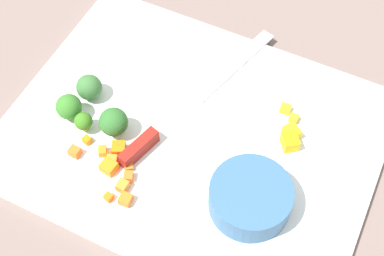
{
  "coord_description": "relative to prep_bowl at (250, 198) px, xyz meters",
  "views": [
    {
      "loc": [
        0.17,
        -0.36,
        0.64
      ],
      "look_at": [
        0.0,
        0.0,
        0.02
      ],
      "focal_mm": 51.51,
      "sensor_mm": 36.0,
      "label": 1
    }
  ],
  "objects": [
    {
      "name": "carrot_dice_9",
      "position": [
        -0.15,
        -0.05,
        -0.01
      ],
      "size": [
        0.01,
        0.01,
        0.01
      ],
      "primitive_type": "cube",
      "rotation": [
        0.0,
        0.0,
        3.13
      ],
      "color": "orange",
      "rests_on": "cutting_board"
    },
    {
      "name": "carrot_dice_8",
      "position": [
        -0.18,
        -0.02,
        -0.01
      ],
      "size": [
        0.02,
        0.02,
        0.01
      ],
      "primitive_type": "cube",
      "rotation": [
        0.0,
        0.0,
        0.39
      ],
      "color": "orange",
      "rests_on": "cutting_board"
    },
    {
      "name": "carrot_dice_10",
      "position": [
        -0.23,
        -0.03,
        -0.01
      ],
      "size": [
        0.01,
        0.01,
        0.01
      ],
      "primitive_type": "cube",
      "rotation": [
        0.0,
        0.0,
        1.53
      ],
      "color": "orange",
      "rests_on": "cutting_board"
    },
    {
      "name": "pepper_dice_3",
      "position": [
        0.01,
        0.1,
        -0.01
      ],
      "size": [
        0.03,
        0.03,
        0.02
      ],
      "primitive_type": "cube",
      "rotation": [
        0.0,
        0.0,
        2.22
      ],
      "color": "yellow",
      "rests_on": "cutting_board"
    },
    {
      "name": "pepper_dice_1",
      "position": [
        0.01,
        0.14,
        -0.01
      ],
      "size": [
        0.01,
        0.01,
        0.01
      ],
      "primitive_type": "cube",
      "rotation": [
        0.0,
        0.0,
        3.08
      ],
      "color": "yellow",
      "rests_on": "cutting_board"
    },
    {
      "name": "carrot_dice_0",
      "position": [
        -0.15,
        -0.03,
        -0.01
      ],
      "size": [
        0.02,
        0.02,
        0.01
      ],
      "primitive_type": "cube",
      "rotation": [
        0.0,
        0.0,
        0.37
      ],
      "color": "orange",
      "rests_on": "cutting_board"
    },
    {
      "name": "broccoli_floret_2",
      "position": [
        -0.27,
        0.02,
        0.0
      ],
      "size": [
        0.04,
        0.04,
        0.04
      ],
      "color": "#8FB15F",
      "rests_on": "cutting_board"
    },
    {
      "name": "pepper_dice_0",
      "position": [
        0.01,
        0.12,
        -0.01
      ],
      "size": [
        0.03,
        0.03,
        0.02
      ],
      "primitive_type": "cube",
      "rotation": [
        0.0,
        0.0,
        0.97
      ],
      "color": "yellow",
      "rests_on": "cutting_board"
    },
    {
      "name": "carrot_dice_2",
      "position": [
        -0.18,
        -0.03,
        -0.01
      ],
      "size": [
        0.02,
        0.02,
        0.01
      ],
      "primitive_type": "cube",
      "rotation": [
        0.0,
        0.0,
        3.01
      ],
      "color": "orange",
      "rests_on": "cutting_board"
    },
    {
      "name": "carrot_dice_4",
      "position": [
        -0.18,
        -0.0,
        -0.01
      ],
      "size": [
        0.02,
        0.02,
        0.02
      ],
      "primitive_type": "cube",
      "rotation": [
        0.0,
        0.0,
        0.46
      ],
      "color": "orange",
      "rests_on": "cutting_board"
    },
    {
      "name": "carrot_dice_5",
      "position": [
        -0.16,
        -0.07,
        -0.02
      ],
      "size": [
        0.01,
        0.01,
        0.01
      ],
      "primitive_type": "cube",
      "rotation": [
        0.0,
        0.0,
        2.94
      ],
      "color": "orange",
      "rests_on": "cutting_board"
    },
    {
      "name": "carrot_dice_1",
      "position": [
        -0.16,
        -0.02,
        -0.02
      ],
      "size": [
        0.01,
        0.01,
        0.01
      ],
      "primitive_type": "cube",
      "rotation": [
        0.0,
        0.0,
        2.18
      ],
      "color": "orange",
      "rests_on": "cutting_board"
    },
    {
      "name": "broccoli_floret_3",
      "position": [
        -0.24,
        0.01,
        -0.0
      ],
      "size": [
        0.02,
        0.02,
        0.03
      ],
      "color": "#96BA59",
      "rests_on": "cutting_board"
    },
    {
      "name": "ground_plane",
      "position": [
        -0.11,
        0.07,
        -0.03
      ],
      "size": [
        4.0,
        4.0,
        0.0
      ],
      "primitive_type": "plane",
      "color": "#73625B"
    },
    {
      "name": "carrot_dice_3",
      "position": [
        -0.23,
        -0.01,
        -0.01
      ],
      "size": [
        0.01,
        0.01,
        0.01
      ],
      "primitive_type": "cube",
      "rotation": [
        0.0,
        0.0,
        1.38
      ],
      "color": "orange",
      "rests_on": "cutting_board"
    },
    {
      "name": "broccoli_floret_1",
      "position": [
        -0.26,
        0.06,
        0.0
      ],
      "size": [
        0.04,
        0.04,
        0.04
      ],
      "color": "#88AA5F",
      "rests_on": "cutting_board"
    },
    {
      "name": "prep_bowl",
      "position": [
        0.0,
        0.0,
        0.0
      ],
      "size": [
        0.1,
        0.1,
        0.04
      ],
      "primitive_type": "cylinder",
      "color": "#355F89",
      "rests_on": "cutting_board"
    },
    {
      "name": "broccoli_floret_0",
      "position": [
        -0.2,
        0.02,
        0.0
      ],
      "size": [
        0.04,
        0.04,
        0.04
      ],
      "color": "#8EAB67",
      "rests_on": "cutting_board"
    },
    {
      "name": "carrot_dice_6",
      "position": [
        -0.2,
        -0.01,
        -0.01
      ],
      "size": [
        0.02,
        0.02,
        0.01
      ],
      "primitive_type": "cube",
      "rotation": [
        0.0,
        0.0,
        2.11
      ],
      "color": "orange",
      "rests_on": "cutting_board"
    },
    {
      "name": "carrot_dice_7",
      "position": [
        -0.14,
        -0.06,
        -0.01
      ],
      "size": [
        0.02,
        0.02,
        0.01
      ],
      "primitive_type": "cube",
      "rotation": [
        0.0,
        0.0,
        0.07
      ],
      "color": "orange",
      "rests_on": "cutting_board"
    },
    {
      "name": "pepper_dice_2",
      "position": [
        -0.01,
        0.15,
        -0.01
      ],
      "size": [
        0.02,
        0.01,
        0.01
      ],
      "primitive_type": "cube",
      "rotation": [
        0.0,
        0.0,
        0.1
      ],
      "color": "yellow",
      "rests_on": "cutting_board"
    },
    {
      "name": "cutting_board",
      "position": [
        -0.11,
        0.07,
        -0.03
      ],
      "size": [
        0.49,
        0.38,
        0.01
      ],
      "primitive_type": "cube",
      "color": "white",
      "rests_on": "ground_plane"
    },
    {
      "name": "chef_knife",
      "position": [
        -0.14,
        0.07,
        -0.01
      ],
      "size": [
        0.1,
        0.3,
        0.02
      ],
      "rotation": [
        0.0,
        0.0,
        1.29
      ],
      "color": "silver",
      "rests_on": "cutting_board"
    }
  ]
}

